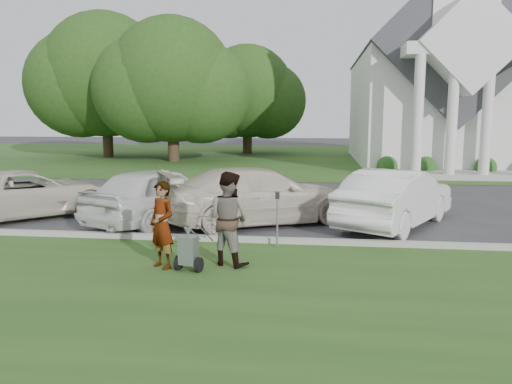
% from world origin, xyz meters
% --- Properties ---
extents(ground, '(120.00, 120.00, 0.00)m').
position_xyz_m(ground, '(0.00, 0.00, 0.00)').
color(ground, '#333335').
rests_on(ground, ground).
extents(grass_strip, '(80.00, 7.00, 0.01)m').
position_xyz_m(grass_strip, '(0.00, -3.00, 0.01)').
color(grass_strip, '#284E1B').
rests_on(grass_strip, ground).
extents(church_lawn, '(80.00, 30.00, 0.01)m').
position_xyz_m(church_lawn, '(0.00, 27.00, 0.01)').
color(church_lawn, '#284E1B').
rests_on(church_lawn, ground).
extents(curb, '(80.00, 0.18, 0.15)m').
position_xyz_m(curb, '(0.00, 0.55, 0.07)').
color(curb, '#9E9E93').
rests_on(curb, ground).
extents(church, '(9.19, 19.00, 24.10)m').
position_xyz_m(church, '(9.00, 23.11, 5.94)').
color(church, white).
rests_on(church, ground).
extents(tree_left, '(10.63, 8.40, 9.71)m').
position_xyz_m(tree_left, '(-8.01, 21.99, 5.11)').
color(tree_left, '#332316').
rests_on(tree_left, ground).
extents(tree_far, '(11.64, 9.20, 10.73)m').
position_xyz_m(tree_far, '(-14.01, 24.99, 5.69)').
color(tree_far, '#332316').
rests_on(tree_far, ground).
extents(tree_back, '(9.61, 7.60, 8.89)m').
position_xyz_m(tree_back, '(-4.01, 29.99, 4.73)').
color(tree_back, '#332316').
rests_on(tree_back, ground).
extents(striping_cart, '(0.64, 1.11, 0.97)m').
position_xyz_m(striping_cart, '(-0.74, -1.87, 0.42)').
color(striping_cart, black).
rests_on(striping_cart, ground).
extents(person_left, '(0.78, 0.72, 1.79)m').
position_xyz_m(person_left, '(-1.32, -1.73, 0.89)').
color(person_left, '#999999').
rests_on(person_left, ground).
extents(person_right, '(1.18, 1.08, 1.97)m').
position_xyz_m(person_right, '(-0.02, -1.33, 0.98)').
color(person_right, '#999999').
rests_on(person_right, ground).
extents(parking_meter_near, '(0.10, 0.09, 1.37)m').
position_xyz_m(parking_meter_near, '(0.88, 0.17, 0.86)').
color(parking_meter_near, gray).
rests_on(parking_meter_near, ground).
extents(car_a, '(5.36, 5.49, 1.46)m').
position_xyz_m(car_a, '(-7.08, 2.89, 0.73)').
color(car_a, beige).
rests_on(car_a, ground).
extents(car_b, '(3.74, 5.23, 1.65)m').
position_xyz_m(car_b, '(-2.85, 2.72, 0.83)').
color(car_b, silver).
rests_on(car_b, ground).
extents(car_c, '(6.05, 4.66, 1.63)m').
position_xyz_m(car_c, '(0.15, 2.85, 0.82)').
color(car_c, beige).
rests_on(car_c, ground).
extents(car_d, '(3.93, 5.15, 1.63)m').
position_xyz_m(car_d, '(4.02, 2.93, 0.81)').
color(car_d, white).
rests_on(car_d, ground).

